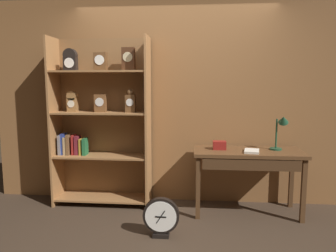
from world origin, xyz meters
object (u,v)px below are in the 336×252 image
object	(u,v)px
toolbox_small	(219,145)
round_clock_large	(161,217)
workbench	(248,159)
open_repair_manual	(252,151)
bookshelf	(100,121)
desk_lamp	(281,128)

from	to	relation	value
toolbox_small	round_clock_large	size ratio (longest dim) A/B	0.38
workbench	open_repair_manual	distance (m)	0.14
bookshelf	toolbox_small	bearing A→B (deg)	-5.42
toolbox_small	round_clock_large	world-z (taller)	toolbox_small
toolbox_small	round_clock_large	bearing A→B (deg)	-130.39
workbench	open_repair_manual	xyz separation A→B (m)	(0.03, -0.08, 0.11)
workbench	desk_lamp	size ratio (longest dim) A/B	2.89
desk_lamp	round_clock_large	xyz separation A→B (m)	(-1.32, -0.73, -0.82)
toolbox_small	open_repair_manual	xyz separation A→B (m)	(0.36, -0.12, -0.04)
open_repair_manual	round_clock_large	distance (m)	1.28
round_clock_large	bookshelf	bearing A→B (deg)	135.16
open_repair_manual	toolbox_small	bearing A→B (deg)	171.53
workbench	toolbox_small	xyz separation A→B (m)	(-0.33, 0.05, 0.15)
open_repair_manual	bookshelf	bearing A→B (deg)	-177.55
round_clock_large	desk_lamp	bearing A→B (deg)	29.03
toolbox_small	workbench	bearing A→B (deg)	-8.25
bookshelf	open_repair_manual	distance (m)	1.89
bookshelf	open_repair_manual	bearing A→B (deg)	-8.17
bookshelf	round_clock_large	distance (m)	1.50
open_repair_manual	round_clock_large	world-z (taller)	open_repair_manual
bookshelf	workbench	world-z (taller)	bookshelf
desk_lamp	open_repair_manual	distance (m)	0.45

